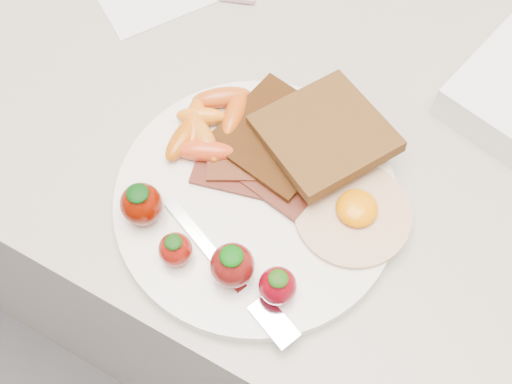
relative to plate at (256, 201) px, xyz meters
The scene contains 9 objects.
counter 0.48m from the plate, 87.22° to the left, with size 2.00×0.60×0.90m, color gray.
plate is the anchor object (origin of this frame).
toast_lower 0.07m from the plate, 99.40° to the left, with size 0.10×0.10×0.01m, color black.
toast_upper 0.09m from the plate, 70.02° to the left, with size 0.11×0.11×0.01m, color #37170D.
fried_egg 0.09m from the plate, 17.60° to the left, with size 0.13×0.13×0.02m.
bacon_strips 0.02m from the plate, 125.17° to the left, with size 0.12×0.08×0.01m.
baby_carrots 0.09m from the plate, 152.44° to the left, with size 0.08×0.11×0.02m.
strawberries 0.08m from the plate, 99.36° to the right, with size 0.18×0.06×0.05m.
fork 0.08m from the plate, 73.98° to the right, with size 0.17×0.08×0.00m.
Camera 1 is at (0.12, 1.31, 1.46)m, focal length 45.00 mm.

